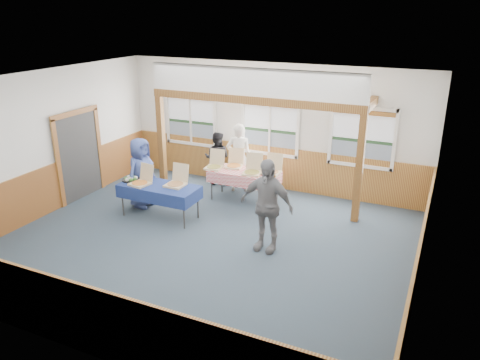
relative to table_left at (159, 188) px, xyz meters
name	(u,v)px	position (x,y,z in m)	size (l,w,h in m)	color
floor	(206,243)	(1.52, -0.67, -0.70)	(8.00, 8.00, 0.00)	#273540
ceiling	(201,82)	(1.52, -0.67, 2.50)	(8.00, 8.00, 0.00)	white
wall_back	(270,127)	(1.52, 2.83, 0.90)	(8.00, 8.00, 0.00)	silver
wall_front	(68,249)	(1.52, -4.17, 0.90)	(8.00, 8.00, 0.00)	silver
wall_left	(46,143)	(-2.48, -0.67, 0.90)	(8.00, 8.00, 0.00)	silver
wall_right	(429,202)	(5.52, -0.67, 0.90)	(8.00, 8.00, 0.00)	silver
wainscot_back	(269,167)	(1.52, 2.80, -0.15)	(7.98, 0.05, 1.10)	brown
wainscot_front	(80,318)	(1.52, -4.15, -0.15)	(7.98, 0.05, 1.10)	brown
wainscot_left	(53,187)	(-2.46, -0.67, -0.15)	(0.05, 6.98, 1.10)	brown
wainscot_right	(418,261)	(5.49, -0.67, -0.15)	(0.05, 6.98, 1.10)	brown
cased_opening	(79,156)	(-2.44, 0.23, 0.35)	(0.06, 1.30, 2.10)	#313131
window_left	(191,116)	(-0.78, 2.79, 0.98)	(1.56, 0.10, 1.46)	white
window_mid	(270,124)	(1.52, 2.79, 0.98)	(1.56, 0.10, 1.46)	white
window_right	(362,134)	(3.82, 2.79, 0.98)	(1.56, 0.10, 1.46)	white
post_left	(162,143)	(-0.98, 1.63, 0.50)	(0.15, 0.15, 2.40)	brown
post_right	(359,169)	(4.02, 1.63, 0.50)	(0.15, 0.15, 2.40)	brown
cross_beam	(252,100)	(1.52, 1.63, 1.79)	(5.15, 0.18, 0.18)	brown
table_left	(159,188)	(0.00, 0.00, 0.00)	(1.86, 0.99, 0.76)	#313131
table_right	(244,174)	(1.32, 1.66, 0.00)	(1.72, 0.84, 0.76)	#313131
pizza_box_a	(141,182)	(-0.39, -0.11, 0.12)	(0.46, 0.53, 0.42)	#C9B686
pizza_box_b	(176,183)	(0.35, 0.16, 0.13)	(0.40, 0.49, 0.44)	#C9B686
pizza_box_c	(214,166)	(0.57, 1.56, 0.12)	(0.43, 0.51, 0.42)	#C9B686
pizza_box_d	(234,164)	(0.96, 1.85, 0.12)	(0.46, 0.53, 0.42)	#C9B686
pizza_box_e	(252,171)	(1.56, 1.58, 0.13)	(0.48, 0.55, 0.44)	#C9B686
pizza_box_f	(272,170)	(1.97, 1.80, 0.12)	(0.41, 0.49, 0.43)	#C9B686
veggie_tray	(131,179)	(-0.75, 0.00, 0.09)	(0.40, 0.40, 0.09)	black
drink_glass	(274,176)	(2.17, 1.41, 0.13)	(0.07, 0.07, 0.15)	#955A18
woman_white	(239,158)	(0.92, 2.21, 0.18)	(0.64, 0.42, 1.76)	silver
woman_black	(217,158)	(0.19, 2.43, 0.01)	(0.69, 0.54, 1.42)	black
man_blue	(141,173)	(-0.74, 0.37, 0.13)	(0.81, 0.53, 1.66)	#3B4F94
person_grey	(266,205)	(2.70, -0.39, 0.22)	(1.08, 0.45, 1.84)	slate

